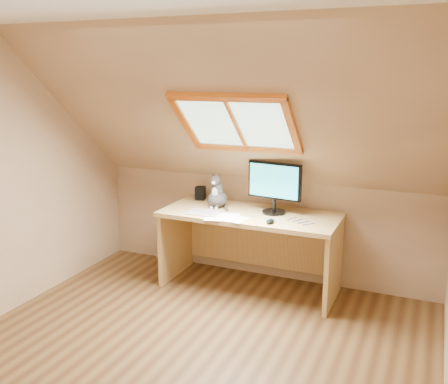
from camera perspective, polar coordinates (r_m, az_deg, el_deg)
The scene contains 10 objects.
ground at distance 3.83m, azimuth -4.88°, elevation -18.69°, with size 3.50×3.50×0.00m, color brown.
room_shell at distance 3.22m, azimuth -6.17°, elevation 2.52°, with size 3.52×3.52×2.41m.
desk at distance 4.81m, azimuth 3.27°, elevation -4.77°, with size 1.66×0.73×0.76m.
monitor at distance 4.60m, azimuth 5.78°, elevation 0.87°, with size 0.52×0.22×0.48m.
cat at distance 4.82m, azimuth -0.78°, elevation -0.31°, with size 0.19×0.23×0.35m.
desk_speaker at distance 5.13m, azimuth -2.73°, elevation -0.13°, with size 0.09×0.09×0.14m, color black.
graphics_tablet at distance 4.64m, azimuth -2.30°, elevation -2.39°, with size 0.29×0.20×0.01m, color #B2B2B7.
mouse at distance 4.36m, azimuth 5.31°, elevation -3.36°, with size 0.06×0.11×0.03m, color black.
papers at distance 4.51m, azimuth -0.22°, elevation -2.93°, with size 0.35×0.30×0.01m.
cables at distance 4.45m, azimuth 7.44°, elevation -3.26°, with size 0.51×0.26×0.01m.
Camera 1 is at (1.57, -2.84, 2.05)m, focal length 40.00 mm.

